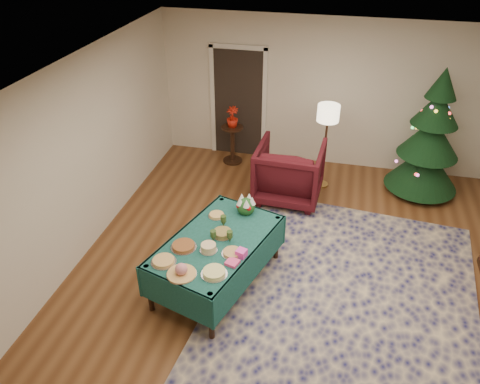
% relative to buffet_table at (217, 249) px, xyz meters
% --- Properties ---
extents(room_shell, '(7.00, 7.00, 7.00)m').
position_rel_buffet_table_xyz_m(room_shell, '(0.99, 0.21, 0.78)').
color(room_shell, '#593319').
rests_on(room_shell, ground).
extents(doorway, '(1.08, 0.04, 2.16)m').
position_rel_buffet_table_xyz_m(doorway, '(-0.61, 3.69, 0.53)').
color(doorway, black).
rests_on(doorway, ground).
extents(rug, '(3.59, 4.49, 0.02)m').
position_rel_buffet_table_xyz_m(rug, '(1.64, 0.04, -0.56)').
color(rug, '#14164D').
rests_on(rug, ground).
extents(buffet_table, '(1.54, 2.05, 0.71)m').
position_rel_buffet_table_xyz_m(buffet_table, '(0.00, 0.00, 0.00)').
color(buffet_table, black).
rests_on(buffet_table, ground).
extents(platter_0, '(0.30, 0.30, 0.04)m').
position_rel_buffet_table_xyz_m(platter_0, '(-0.49, -0.55, 0.16)').
color(platter_0, silver).
rests_on(platter_0, buffet_table).
extents(platter_1, '(0.34, 0.34, 0.15)m').
position_rel_buffet_table_xyz_m(platter_1, '(-0.21, -0.70, 0.20)').
color(platter_1, silver).
rests_on(platter_1, buffet_table).
extents(platter_2, '(0.30, 0.30, 0.06)m').
position_rel_buffet_table_xyz_m(platter_2, '(0.15, -0.61, 0.17)').
color(platter_2, silver).
rests_on(platter_2, buffet_table).
extents(platter_3, '(0.32, 0.32, 0.05)m').
position_rel_buffet_table_xyz_m(platter_3, '(-0.35, -0.24, 0.16)').
color(platter_3, silver).
rests_on(platter_3, buffet_table).
extents(platter_4, '(0.22, 0.22, 0.10)m').
position_rel_buffet_table_xyz_m(platter_4, '(-0.04, -0.22, 0.19)').
color(platter_4, silver).
rests_on(platter_4, buffet_table).
extents(platter_5, '(0.26, 0.26, 0.04)m').
position_rel_buffet_table_xyz_m(platter_5, '(0.26, -0.21, 0.16)').
color(platter_5, silver).
rests_on(platter_5, buffet_table).
extents(platter_6, '(0.27, 0.27, 0.07)m').
position_rel_buffet_table_xyz_m(platter_6, '(0.05, 0.11, 0.17)').
color(platter_6, silver).
rests_on(platter_6, buffet_table).
extents(platter_7, '(0.23, 0.23, 0.04)m').
position_rel_buffet_table_xyz_m(platter_7, '(-0.14, 0.49, 0.16)').
color(platter_7, silver).
rests_on(platter_7, buffet_table).
extents(goblet_0, '(0.08, 0.08, 0.17)m').
position_rel_buffet_table_xyz_m(goblet_0, '(0.01, 0.30, 0.23)').
color(goblet_0, '#2D471E').
rests_on(goblet_0, buffet_table).
extents(goblet_1, '(0.08, 0.08, 0.17)m').
position_rel_buffet_table_xyz_m(goblet_1, '(0.17, -0.00, 0.23)').
color(goblet_1, '#2D471E').
rests_on(goblet_1, buffet_table).
extents(goblet_2, '(0.08, 0.08, 0.17)m').
position_rel_buffet_table_xyz_m(goblet_2, '(-0.03, -0.04, 0.23)').
color(goblet_2, '#2D471E').
rests_on(goblet_2, buffet_table).
extents(napkin_stack, '(0.18, 0.18, 0.04)m').
position_rel_buffet_table_xyz_m(napkin_stack, '(0.30, -0.39, 0.16)').
color(napkin_stack, '#EE4285').
rests_on(napkin_stack, buffet_table).
extents(gift_box, '(0.14, 0.14, 0.09)m').
position_rel_buffet_table_xyz_m(gift_box, '(0.37, -0.23, 0.19)').
color(gift_box, '#F844C2').
rests_on(gift_box, buffet_table).
extents(centerpiece, '(0.25, 0.26, 0.29)m').
position_rel_buffet_table_xyz_m(centerpiece, '(0.22, 0.67, 0.26)').
color(centerpiece, '#1E4C1E').
rests_on(centerpiece, buffet_table).
extents(armchair, '(1.09, 1.03, 1.08)m').
position_rel_buffet_table_xyz_m(armchair, '(0.59, 2.29, -0.03)').
color(armchair, '#400D14').
rests_on(armchair, ground).
extents(floor_lamp, '(0.36, 0.36, 1.50)m').
position_rel_buffet_table_xyz_m(floor_lamp, '(1.11, 2.82, 0.71)').
color(floor_lamp, '#A57F3F').
rests_on(floor_lamp, ground).
extents(side_table, '(0.41, 0.41, 0.73)m').
position_rel_buffet_table_xyz_m(side_table, '(-0.63, 3.31, -0.21)').
color(side_table, black).
rests_on(side_table, ground).
extents(potted_plant, '(0.22, 0.39, 0.22)m').
position_rel_buffet_table_xyz_m(potted_plant, '(-0.63, 3.31, 0.27)').
color(potted_plant, '#B51B0C').
rests_on(potted_plant, side_table).
extents(christmas_tree, '(1.39, 1.39, 2.18)m').
position_rel_buffet_table_xyz_m(christmas_tree, '(2.77, 3.03, 0.41)').
color(christmas_tree, black).
rests_on(christmas_tree, ground).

